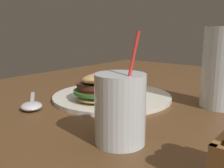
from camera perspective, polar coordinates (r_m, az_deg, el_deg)
name	(u,v)px	position (r m, az deg, el deg)	size (l,w,h in m)	color
dining_table	(168,135)	(0.65, 12.06, -10.77)	(1.46, 1.30, 0.71)	brown
meal_plate_near	(108,91)	(0.67, -0.85, -1.63)	(0.31, 0.31, 0.09)	silver
beer_glass	(222,69)	(0.66, 22.78, 3.01)	(0.09, 0.09, 0.19)	silver
juice_glass	(120,112)	(0.42, 1.80, -6.04)	(0.08, 0.08, 0.18)	silver
spoon	(31,105)	(0.64, -17.12, -4.49)	(0.14, 0.18, 0.02)	silver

